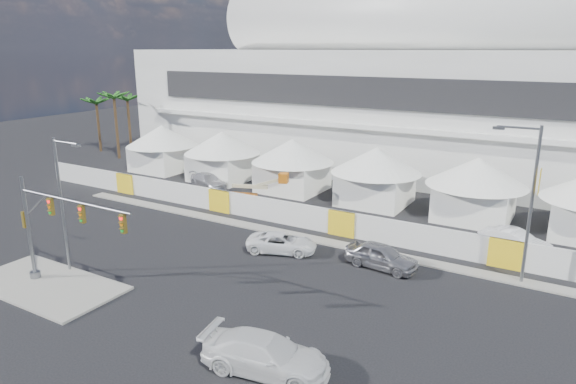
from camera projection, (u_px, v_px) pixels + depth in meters
The scene contains 16 objects.
ground at pixel (152, 290), 31.32m from camera, with size 160.00×160.00×0.00m, color black.
median_island at pixel (46, 285), 31.76m from camera, with size 10.00×5.00×0.15m, color gray.
far_curb at pixel (533, 285), 31.83m from camera, with size 80.00×1.20×0.12m, color gray.
stadium at pixel (465, 91), 58.84m from camera, with size 80.00×24.80×21.98m.
tent_row at pixel (332, 166), 50.09m from camera, with size 53.40×8.40×5.40m.
hoarding_fence at pixel (342, 223), 40.11m from camera, with size 70.00×0.25×2.00m, color silver.
palm_cluster at pixel (127, 103), 70.32m from camera, with size 10.60×10.60×8.55m.
sedan_silver at pixel (381, 256), 34.21m from camera, with size 4.96×1.99×1.69m, color #A1A0A5.
pickup_curb at pixel (282, 243), 36.95m from camera, with size 5.02×2.31×1.39m, color white.
pickup_near at pixel (266, 354), 23.19m from camera, with size 5.97×2.42×1.73m, color white.
lot_car_a at pixel (515, 241), 36.93m from camera, with size 4.94×1.72×1.63m, color white.
lot_car_c at pixel (208, 181), 54.07m from camera, with size 5.06×2.06×1.47m, color silver.
traffic_mast at pixel (50, 228), 30.58m from camera, with size 9.58×0.64×6.60m.
streetlight_median at pixel (63, 196), 32.39m from camera, with size 2.43×0.24×8.77m.
streetlight_curb at pixel (528, 194), 30.75m from camera, with size 2.94×0.66×9.93m.
boom_lift at pixel (244, 196), 47.91m from camera, with size 6.59×2.36×3.24m.
Camera 1 is at (21.72, -20.29, 14.23)m, focal length 32.00 mm.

